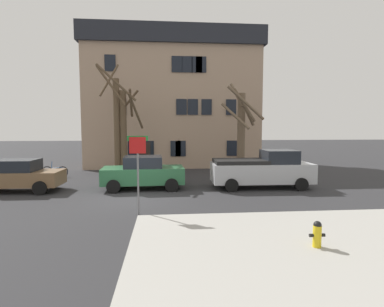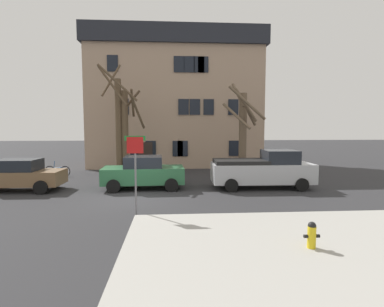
{
  "view_description": "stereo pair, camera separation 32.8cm",
  "coord_description": "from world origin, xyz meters",
  "px_view_note": "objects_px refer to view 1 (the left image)",
  "views": [
    {
      "loc": [
        1.42,
        -14.06,
        3.28
      ],
      "look_at": [
        2.84,
        1.88,
        1.88
      ],
      "focal_mm": 28.64,
      "sensor_mm": 36.0,
      "label": 1
    },
    {
      "loc": [
        1.74,
        -14.09,
        3.28
      ],
      "look_at": [
        2.84,
        1.88,
        1.88
      ],
      "focal_mm": 28.64,
      "sensor_mm": 36.0,
      "label": 2
    }
  ],
  "objects_px": {
    "tree_bare_mid": "(124,130)",
    "pickup_truck_silver": "(262,170)",
    "street_sign_pole": "(138,160)",
    "tree_bare_near": "(116,122)",
    "tree_bare_far": "(241,129)",
    "building_main": "(173,100)",
    "fire_hydrant": "(317,234)",
    "car_green_sedan": "(143,173)",
    "bicycle_leaning": "(55,171)",
    "car_brown_sedan": "(17,176)"
  },
  "relations": [
    {
      "from": "building_main",
      "to": "bicycle_leaning",
      "type": "distance_m",
      "value": 11.45
    },
    {
      "from": "tree_bare_mid",
      "to": "car_green_sedan",
      "type": "xyz_separation_m",
      "value": [
        1.51,
        -4.44,
        -2.2
      ]
    },
    {
      "from": "tree_bare_mid",
      "to": "car_brown_sedan",
      "type": "xyz_separation_m",
      "value": [
        -4.81,
        -4.61,
        -2.25
      ]
    },
    {
      "from": "tree_bare_far",
      "to": "car_green_sedan",
      "type": "bearing_deg",
      "value": -148.08
    },
    {
      "from": "pickup_truck_silver",
      "to": "bicycle_leaning",
      "type": "height_order",
      "value": "pickup_truck_silver"
    },
    {
      "from": "street_sign_pole",
      "to": "car_green_sedan",
      "type": "bearing_deg",
      "value": 91.8
    },
    {
      "from": "car_brown_sedan",
      "to": "pickup_truck_silver",
      "type": "xyz_separation_m",
      "value": [
        12.69,
        -0.1,
        0.17
      ]
    },
    {
      "from": "tree_bare_near",
      "to": "tree_bare_mid",
      "type": "distance_m",
      "value": 0.76
    },
    {
      "from": "building_main",
      "to": "tree_bare_far",
      "type": "height_order",
      "value": "building_main"
    },
    {
      "from": "tree_bare_mid",
      "to": "pickup_truck_silver",
      "type": "bearing_deg",
      "value": -30.89
    },
    {
      "from": "tree_bare_mid",
      "to": "car_green_sedan",
      "type": "height_order",
      "value": "tree_bare_mid"
    },
    {
      "from": "building_main",
      "to": "street_sign_pole",
      "type": "height_order",
      "value": "building_main"
    },
    {
      "from": "pickup_truck_silver",
      "to": "fire_hydrant",
      "type": "distance_m",
      "value": 8.53
    },
    {
      "from": "tree_bare_far",
      "to": "tree_bare_mid",
      "type": "bearing_deg",
      "value": 175.88
    },
    {
      "from": "tree_bare_mid",
      "to": "street_sign_pole",
      "type": "bearing_deg",
      "value": -79.91
    },
    {
      "from": "tree_bare_far",
      "to": "fire_hydrant",
      "type": "xyz_separation_m",
      "value": [
        -1.12,
        -12.58,
        -2.65
      ]
    },
    {
      "from": "building_main",
      "to": "car_green_sedan",
      "type": "relative_size",
      "value": 3.34
    },
    {
      "from": "car_green_sedan",
      "to": "fire_hydrant",
      "type": "bearing_deg",
      "value": -59.5
    },
    {
      "from": "tree_bare_mid",
      "to": "pickup_truck_silver",
      "type": "relative_size",
      "value": 1.08
    },
    {
      "from": "building_main",
      "to": "tree_bare_near",
      "type": "height_order",
      "value": "building_main"
    },
    {
      "from": "tree_bare_near",
      "to": "tree_bare_far",
      "type": "relative_size",
      "value": 1.22
    },
    {
      "from": "tree_bare_mid",
      "to": "fire_hydrant",
      "type": "xyz_separation_m",
      "value": [
        6.63,
        -13.14,
        -2.58
      ]
    },
    {
      "from": "tree_bare_near",
      "to": "building_main",
      "type": "bearing_deg",
      "value": 59.23
    },
    {
      "from": "pickup_truck_silver",
      "to": "car_green_sedan",
      "type": "bearing_deg",
      "value": 177.59
    },
    {
      "from": "tree_bare_near",
      "to": "bicycle_leaning",
      "type": "height_order",
      "value": "tree_bare_near"
    },
    {
      "from": "car_green_sedan",
      "to": "street_sign_pole",
      "type": "relative_size",
      "value": 1.46
    },
    {
      "from": "bicycle_leaning",
      "to": "car_brown_sedan",
      "type": "bearing_deg",
      "value": -93.77
    },
    {
      "from": "tree_bare_far",
      "to": "car_brown_sedan",
      "type": "xyz_separation_m",
      "value": [
        -12.56,
        -4.05,
        -2.31
      ]
    },
    {
      "from": "car_green_sedan",
      "to": "bicycle_leaning",
      "type": "distance_m",
      "value": 7.43
    },
    {
      "from": "car_green_sedan",
      "to": "pickup_truck_silver",
      "type": "bearing_deg",
      "value": -2.41
    },
    {
      "from": "building_main",
      "to": "tree_bare_near",
      "type": "relative_size",
      "value": 1.92
    },
    {
      "from": "fire_hydrant",
      "to": "street_sign_pole",
      "type": "xyz_separation_m",
      "value": [
        -4.97,
        3.8,
        1.57
      ]
    },
    {
      "from": "car_brown_sedan",
      "to": "bicycle_leaning",
      "type": "height_order",
      "value": "car_brown_sedan"
    },
    {
      "from": "tree_bare_mid",
      "to": "tree_bare_near",
      "type": "bearing_deg",
      "value": -163.16
    },
    {
      "from": "street_sign_pole",
      "to": "tree_bare_near",
      "type": "bearing_deg",
      "value": 103.26
    },
    {
      "from": "building_main",
      "to": "tree_bare_far",
      "type": "bearing_deg",
      "value": -57.62
    },
    {
      "from": "car_brown_sedan",
      "to": "car_green_sedan",
      "type": "relative_size",
      "value": 1.01
    },
    {
      "from": "car_brown_sedan",
      "to": "bicycle_leaning",
      "type": "bearing_deg",
      "value": 86.23
    },
    {
      "from": "tree_bare_near",
      "to": "bicycle_leaning",
      "type": "distance_m",
      "value": 5.16
    },
    {
      "from": "building_main",
      "to": "tree_bare_mid",
      "type": "xyz_separation_m",
      "value": [
        -3.37,
        -6.35,
        -2.53
      ]
    },
    {
      "from": "tree_bare_mid",
      "to": "car_green_sedan",
      "type": "relative_size",
      "value": 1.34
    },
    {
      "from": "car_brown_sedan",
      "to": "street_sign_pole",
      "type": "relative_size",
      "value": 1.48
    },
    {
      "from": "tree_bare_mid",
      "to": "tree_bare_far",
      "type": "height_order",
      "value": "tree_bare_far"
    },
    {
      "from": "tree_bare_mid",
      "to": "fire_hydrant",
      "type": "bearing_deg",
      "value": -63.23
    },
    {
      "from": "building_main",
      "to": "tree_bare_mid",
      "type": "height_order",
      "value": "building_main"
    },
    {
      "from": "car_green_sedan",
      "to": "tree_bare_far",
      "type": "bearing_deg",
      "value": 31.92
    },
    {
      "from": "fire_hydrant",
      "to": "street_sign_pole",
      "type": "relative_size",
      "value": 0.24
    },
    {
      "from": "pickup_truck_silver",
      "to": "building_main",
      "type": "bearing_deg",
      "value": 112.18
    },
    {
      "from": "tree_bare_mid",
      "to": "street_sign_pole",
      "type": "xyz_separation_m",
      "value": [
        1.66,
        -9.34,
        -1.01
      ]
    },
    {
      "from": "bicycle_leaning",
      "to": "tree_bare_near",
      "type": "bearing_deg",
      "value": -0.54
    }
  ]
}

